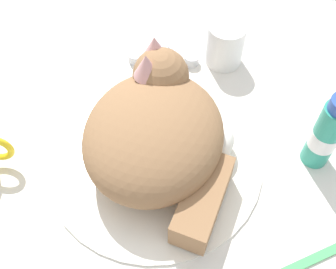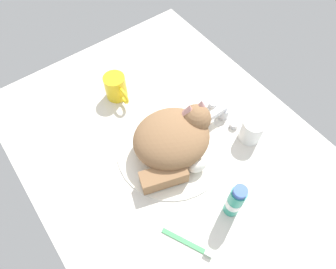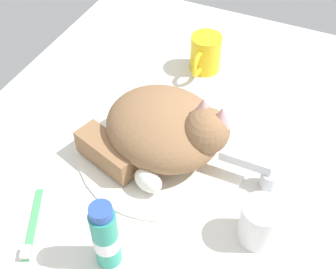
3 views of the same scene
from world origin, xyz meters
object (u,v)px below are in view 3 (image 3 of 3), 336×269
at_px(faucet, 261,174).
at_px(toothbrush, 32,227).
at_px(coffee_mug, 205,54).
at_px(toothpaste_bottle, 105,237).
at_px(cat, 165,130).
at_px(rinse_cup, 259,222).

distance_m(faucet, toothbrush, 0.41).
relative_size(faucet, coffee_mug, 1.16).
bearing_deg(faucet, coffee_mug, -142.00).
bearing_deg(toothpaste_bottle, coffee_mug, -175.83).
height_order(faucet, toothbrush, faucet).
distance_m(faucet, coffee_mug, 0.35).
height_order(cat, rinse_cup, cat).
relative_size(faucet, cat, 0.45).
height_order(coffee_mug, rinse_cup, coffee_mug).
relative_size(coffee_mug, toothbrush, 0.84).
xyz_separation_m(coffee_mug, toothbrush, (0.53, -0.11, -0.04)).
distance_m(toothpaste_bottle, toothbrush, 0.16).
xyz_separation_m(faucet, rinse_cup, (0.11, 0.03, 0.01)).
xyz_separation_m(cat, rinse_cup, (0.10, 0.21, -0.03)).
xyz_separation_m(faucet, coffee_mug, (-0.28, -0.22, 0.02)).
relative_size(cat, rinse_cup, 3.60).
bearing_deg(toothbrush, cat, 151.18).
relative_size(toothpaste_bottle, toothbrush, 1.04).
xyz_separation_m(cat, coffee_mug, (-0.28, -0.03, -0.02)).
distance_m(cat, toothbrush, 0.29).
xyz_separation_m(rinse_cup, toothpaste_bottle, (0.14, -0.20, 0.02)).
distance_m(faucet, cat, 0.19).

